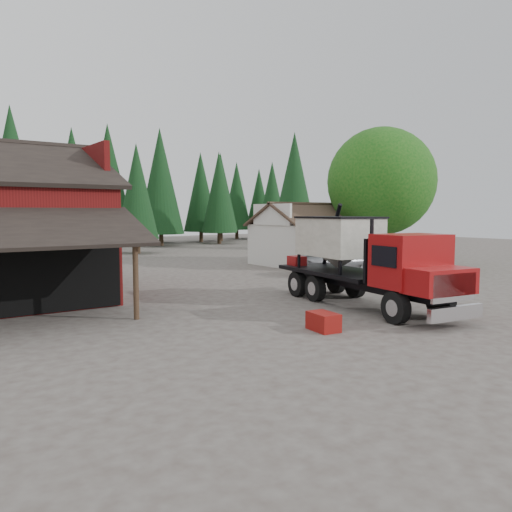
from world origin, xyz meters
TOP-DOWN VIEW (x-y plane):
  - ground at (0.00, 0.00)m, footprint 120.00×120.00m
  - farmhouse at (13.00, 13.00)m, footprint 8.60×6.42m
  - deciduous_tree at (17.01, 9.97)m, footprint 8.00×8.00m
  - conifer_backdrop at (0.00, 42.00)m, footprint 76.00×16.00m
  - near_pine_b at (6.00, 30.00)m, footprint 3.96×3.96m
  - near_pine_c at (22.00, 26.00)m, footprint 4.84×4.84m
  - near_pine_d at (-4.00, 34.00)m, footprint 5.28×5.28m
  - feed_truck at (3.03, -0.97)m, footprint 3.92×9.81m
  - silver_car at (10.02, 7.48)m, footprint 6.01×3.15m
  - equip_box at (-1.27, -3.17)m, footprint 0.85×1.19m

SIDE VIEW (x-z plane):
  - ground at x=0.00m, z-range 0.00..0.00m
  - conifer_backdrop at x=0.00m, z-range -8.00..8.00m
  - equip_box at x=-1.27m, z-range 0.00..0.60m
  - silver_car at x=10.02m, z-range 0.00..1.62m
  - farmhouse at x=13.00m, z-range -0.66..3.99m
  - feed_truck at x=3.03m, z-range -0.14..4.17m
  - near_pine_b at x=6.00m, z-range 0.69..11.09m
  - deciduous_tree at x=17.01m, z-range 0.81..11.01m
  - near_pine_c at x=22.00m, z-range 0.69..13.09m
  - near_pine_d at x=-4.00m, z-range 0.69..14.09m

